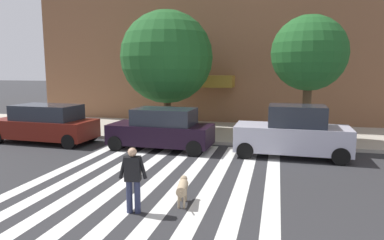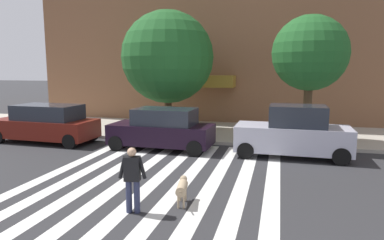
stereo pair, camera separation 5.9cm
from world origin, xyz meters
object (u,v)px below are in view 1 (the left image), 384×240
at_px(parked_car_third_in_line, 293,133).
at_px(street_tree_nearest, 167,57).
at_px(street_tree_middle, 309,54).
at_px(parked_car_behind_first, 162,129).
at_px(pedestrian_dog_walker, 133,176).
at_px(dog_on_leash, 183,187).
at_px(parked_car_near_curb, 45,124).

xyz_separation_m(parked_car_third_in_line, street_tree_nearest, (-6.33, 3.31, 3.13)).
height_order(street_tree_nearest, street_tree_middle, street_tree_nearest).
height_order(parked_car_third_in_line, street_tree_nearest, street_tree_nearest).
bearing_deg(parked_car_behind_first, pedestrian_dog_walker, -77.06).
bearing_deg(street_tree_middle, dog_on_leash, -113.77).
xyz_separation_m(street_tree_nearest, pedestrian_dog_walker, (2.34, -9.95, -3.17)).
bearing_deg(street_tree_nearest, parked_car_behind_first, -76.18).
distance_m(parked_car_third_in_line, street_tree_middle, 4.11).
distance_m(parked_car_third_in_line, pedestrian_dog_walker, 7.74).
bearing_deg(parked_car_third_in_line, parked_car_behind_first, -179.99).
height_order(parked_car_third_in_line, street_tree_middle, street_tree_middle).
bearing_deg(street_tree_middle, parked_car_third_in_line, -105.20).
bearing_deg(street_tree_middle, parked_car_behind_first, -158.19).
relative_size(street_tree_nearest, pedestrian_dog_walker, 3.88).
bearing_deg(dog_on_leash, parked_car_behind_first, 113.67).
relative_size(parked_car_third_in_line, street_tree_nearest, 0.70).
bearing_deg(parked_car_near_curb, street_tree_nearest, 33.21).
relative_size(parked_car_third_in_line, dog_on_leash, 4.07).
xyz_separation_m(parked_car_third_in_line, pedestrian_dog_walker, (-3.99, -6.64, -0.04)).
height_order(parked_car_near_curb, dog_on_leash, parked_car_near_curb).
height_order(parked_car_near_curb, street_tree_nearest, street_tree_nearest).
bearing_deg(parked_car_behind_first, street_tree_middle, 21.81).
height_order(parked_car_behind_first, street_tree_nearest, street_tree_nearest).
bearing_deg(dog_on_leash, street_tree_nearest, 110.23).
relative_size(parked_car_near_curb, street_tree_middle, 0.86).
xyz_separation_m(parked_car_near_curb, parked_car_third_in_line, (11.39, 0.00, 0.06)).
relative_size(pedestrian_dog_walker, dog_on_leash, 1.49).
distance_m(parked_car_behind_first, street_tree_middle, 7.43).
distance_m(street_tree_nearest, pedestrian_dog_walker, 10.70).
bearing_deg(street_tree_middle, street_tree_nearest, 173.19).
relative_size(parked_car_third_in_line, street_tree_middle, 0.78).
bearing_deg(parked_car_third_in_line, pedestrian_dog_walker, -120.99).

